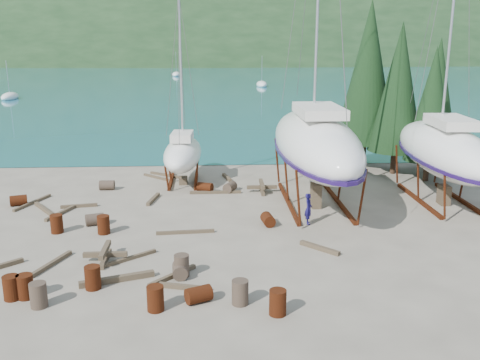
{
  "coord_description": "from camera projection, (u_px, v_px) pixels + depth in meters",
  "views": [
    {
      "loc": [
        0.17,
        -22.69,
        8.92
      ],
      "look_at": [
        1.59,
        3.0,
        2.08
      ],
      "focal_mm": 40.0,
      "sensor_mm": 36.0,
      "label": 1
    }
  ],
  "objects": [
    {
      "name": "drum_16",
      "position": [
        38.0,
        295.0,
        18.22
      ],
      "size": [
        0.58,
        0.58,
        0.88
      ],
      "primitive_type": "cylinder",
      "color": "#2D2823",
      "rests_on": "ground"
    },
    {
      "name": "drum_11",
      "position": [
        230.0,
        187.0,
        31.99
      ],
      "size": [
        0.91,
        1.05,
        0.58
      ],
      "primitive_type": "cylinder",
      "rotation": [
        1.57,
        0.0,
        2.68
      ],
      "color": "#2D2823",
      "rests_on": "ground"
    },
    {
      "name": "drum_17",
      "position": [
        240.0,
        292.0,
        18.42
      ],
      "size": [
        0.58,
        0.58,
        0.88
      ],
      "primitive_type": "cylinder",
      "color": "#2D2823",
      "rests_on": "ground"
    },
    {
      "name": "drum_3",
      "position": [
        93.0,
        278.0,
        19.56
      ],
      "size": [
        0.58,
        0.58,
        0.88
      ],
      "primitive_type": "cylinder",
      "color": "#501D0D",
      "rests_on": "ground"
    },
    {
      "name": "cypress_back_left",
      "position": [
        368.0,
        72.0,
        36.56
      ],
      "size": [
        4.14,
        4.14,
        11.5
      ],
      "color": "black",
      "rests_on": "ground"
    },
    {
      "name": "timber_10",
      "position": [
        215.0,
        192.0,
        31.66
      ],
      "size": [
        3.03,
        0.17,
        0.16
      ],
      "primitive_type": "cube",
      "rotation": [
        0.0,
        0.0,
        1.57
      ],
      "color": "brown",
      "rests_on": "ground"
    },
    {
      "name": "small_sailboat_shore",
      "position": [
        183.0,
        153.0,
        33.67
      ],
      "size": [
        2.68,
        7.36,
        11.58
      ],
      "rotation": [
        0.0,
        0.0,
        -0.06
      ],
      "color": "white",
      "rests_on": "ground"
    },
    {
      "name": "bay_water",
      "position": [
        209.0,
        53.0,
        328.13
      ],
      "size": [
        700.0,
        700.0,
        0.0
      ],
      "primitive_type": "plane",
      "color": "#186479",
      "rests_on": "ground"
    },
    {
      "name": "drum_8",
      "position": [
        57.0,
        224.0,
        25.21
      ],
      "size": [
        0.58,
        0.58,
        0.88
      ],
      "primitive_type": "cylinder",
      "color": "#501D0D",
      "rests_on": "ground"
    },
    {
      "name": "timber_pile_fore",
      "position": [
        105.0,
        254.0,
        22.0
      ],
      "size": [
        1.8,
        1.8,
        0.6
      ],
      "color": "brown",
      "rests_on": "ground"
    },
    {
      "name": "ground",
      "position": [
        209.0,
        242.0,
        24.17
      ],
      "size": [
        600.0,
        600.0,
        0.0
      ],
      "primitive_type": "plane",
      "color": "#686052",
      "rests_on": "ground"
    },
    {
      "name": "drum_7",
      "position": [
        278.0,
        302.0,
        17.71
      ],
      "size": [
        0.58,
        0.58,
        0.88
      ],
      "primitive_type": "cylinder",
      "color": "#501D0D",
      "rests_on": "ground"
    },
    {
      "name": "timber_2",
      "position": [
        44.0,
        209.0,
        28.51
      ],
      "size": [
        1.63,
        2.22,
        0.19
      ],
      "primitive_type": "cube",
      "rotation": [
        0.0,
        0.0,
        0.61
      ],
      "color": "brown",
      "rests_on": "ground"
    },
    {
      "name": "timber_pile_aft",
      "position": [
        262.0,
        187.0,
        31.94
      ],
      "size": [
        1.8,
        1.8,
        0.6
      ],
      "color": "brown",
      "rests_on": "ground"
    },
    {
      "name": "moored_boat_mid",
      "position": [
        262.0,
        84.0,
        101.8
      ],
      "size": [
        2.0,
        5.0,
        6.05
      ],
      "color": "white",
      "rests_on": "ground"
    },
    {
      "name": "timber_17",
      "position": [
        60.0,
        213.0,
        27.87
      ],
      "size": [
        1.02,
        2.3,
        0.16
      ],
      "primitive_type": "cube",
      "rotation": [
        0.0,
        0.0,
        2.77
      ],
      "color": "brown",
      "rests_on": "ground"
    },
    {
      "name": "far_hill",
      "position": [
        209.0,
        53.0,
        332.96
      ],
      "size": [
        800.0,
        360.0,
        110.0
      ],
      "primitive_type": "ellipsoid",
      "color": "#1B341A",
      "rests_on": "ground"
    },
    {
      "name": "drum_1",
      "position": [
        180.0,
        270.0,
        20.57
      ],
      "size": [
        0.65,
        0.92,
        0.58
      ],
      "primitive_type": "cylinder",
      "rotation": [
        1.57,
        0.0,
        3.22
      ],
      "color": "#2D2823",
      "rests_on": "ground"
    },
    {
      "name": "timber_3",
      "position": [
        126.0,
        260.0,
        22.06
      ],
      "size": [
        2.35,
        1.91,
        0.15
      ],
      "primitive_type": "cube",
      "rotation": [
        0.0,
        0.0,
        2.24
      ],
      "color": "brown",
      "rests_on": "ground"
    },
    {
      "name": "large_sailboat_far",
      "position": [
        444.0,
        149.0,
        29.43
      ],
      "size": [
        3.96,
        11.81,
        18.43
      ],
      "rotation": [
        0.0,
        0.0,
        -0.05
      ],
      "color": "white",
      "rests_on": "ground"
    },
    {
      "name": "timber_5",
      "position": [
        172.0,
        276.0,
        20.53
      ],
      "size": [
        1.75,
        1.83,
        0.16
      ],
      "primitive_type": "cube",
      "rotation": [
        0.0,
        0.0,
        2.38
      ],
      "color": "brown",
      "rests_on": "ground"
    },
    {
      "name": "cypress_far_right",
      "position": [
        436.0,
        95.0,
        36.21
      ],
      "size": [
        3.24,
        3.24,
        9.0
      ],
      "color": "black",
      "rests_on": "ground"
    },
    {
      "name": "timber_11",
      "position": [
        185.0,
        232.0,
        25.18
      ],
      "size": [
        2.74,
        0.37,
        0.15
      ],
      "primitive_type": "cube",
      "rotation": [
        0.0,
        0.0,
        1.65
      ],
      "color": "brown",
      "rests_on": "ground"
    },
    {
      "name": "drum_0",
      "position": [
        25.0,
        287.0,
        18.84
      ],
      "size": [
        0.58,
        0.58,
        0.88
      ],
      "primitive_type": "cylinder",
      "color": "#501D0D",
      "rests_on": "ground"
    },
    {
      "name": "far_house_center",
      "position": [
        157.0,
        54.0,
        205.7
      ],
      "size": [
        6.6,
        5.6,
        5.6
      ],
      "color": "beige",
      "rests_on": "ground"
    },
    {
      "name": "timber_1",
      "position": [
        320.0,
        248.0,
        23.22
      ],
      "size": [
        1.53,
        1.57,
        0.19
      ],
      "primitive_type": "cube",
      "rotation": [
        0.0,
        0.0,
        0.77
      ],
      "color": "brown",
      "rests_on": "ground"
    },
    {
      "name": "timber_9",
      "position": [
        166.0,
        175.0,
        35.68
      ],
      "size": [
        2.19,
        1.64,
        0.15
      ],
      "primitive_type": "cube",
      "rotation": [
        0.0,
        0.0,
        0.95
      ],
      "color": "brown",
      "rests_on": "ground"
    },
    {
      "name": "drum_10",
      "position": [
        155.0,
        298.0,
        17.99
      ],
      "size": [
        0.58,
        0.58,
        0.88
      ],
      "primitive_type": "cylinder",
      "color": "#501D0D",
      "rests_on": "ground"
    },
    {
      "name": "drum_4",
      "position": [
        205.0,
        187.0,
        31.93
      ],
      "size": [
        1.04,
        0.88,
        0.58
      ],
      "primitive_type": "cylinder",
      "rotation": [
        1.57,
        0.0,
        1.17
      ],
      "color": "#501D0D",
      "rests_on": "ground"
    },
    {
      "name": "timber_12",
      "position": [
        52.0,
        264.0,
        21.63
      ],
      "size": [
        1.07,
        2.41,
        0.17
      ],
      "primitive_type": "cube",
      "rotation": [
        0.0,
        0.0,
        2.77
      ],
      "color": "brown",
      "rests_on": "ground"
    },
    {
      "name": "timber_8",
      "position": [
        153.0,
        199.0,
        30.26
      ],
      "size": [
        0.57,
        2.07,
        0.19
      ],
      "primitive_type": "cube",
      "rotation": [
        0.0,
        0.0,
        2.95
      ],
      "color": "brown",
      "rests_on": "ground"
    },
    {
      "name": "cypress_near_right",
      "position": [
        399.0,
        88.0,
        34.93
      ],
      "size": [
        3.6,
        3.6,
        10.0
      ],
      "color": "black",
      "rests_on": "ground"
    },
    {
      "name": "drum_9",
      "position": [
        107.0,
        185.0,
        32.41
      ],
      "size": [
        0.88,
        0.58,
        0.58
      ],
      "primitive_type": "cylinder",
      "rotation": [
        1.57,
        0.0,
        1.57
      ],
      "color": "#2D2823",
      "rests_on": "ground"
    },
    {
      "name": "moored_boat_left",
      "position": [
        10.0,
        97.0,
        80.37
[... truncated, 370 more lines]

